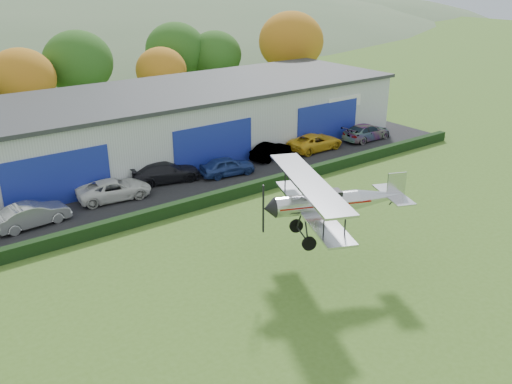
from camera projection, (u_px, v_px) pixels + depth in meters
ground at (389, 330)px, 23.74m from camera, size 300.00×300.00×0.00m
apron at (199, 177)px, 41.00m from camera, size 48.00×9.00×0.05m
hedge at (235, 192)px, 37.29m from camera, size 46.00×0.60×0.80m
hangar at (176, 120)px, 46.29m from camera, size 40.60×12.60×5.30m
tree_belt at (72, 69)px, 52.30m from camera, size 75.70×13.22×10.12m
car_1 at (32, 215)px, 33.01m from camera, size 4.53×1.90×1.45m
car_2 at (114, 189)px, 36.89m from camera, size 5.21×2.93×1.38m
car_3 at (165, 172)px, 39.87m from camera, size 5.47×3.18×1.49m
car_4 at (227, 166)px, 41.14m from camera, size 4.39×2.30×1.43m
car_5 at (271, 151)px, 44.82m from camera, size 4.29×2.48×1.34m
car_6 at (315, 142)px, 46.91m from camera, size 5.09×2.41×1.41m
car_7 at (367, 132)px, 49.69m from camera, size 5.12×2.18×1.47m
biplane at (329, 200)px, 26.90m from camera, size 7.58×8.44×3.21m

